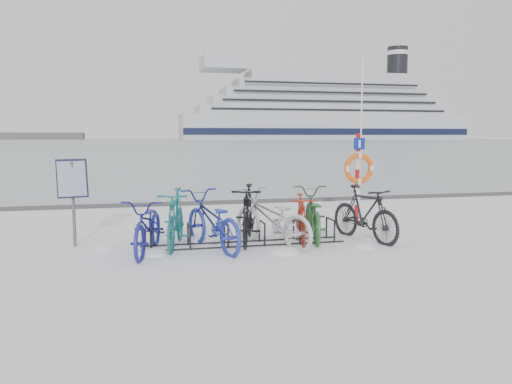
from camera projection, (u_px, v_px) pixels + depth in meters
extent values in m
plane|color=white|center=(244.00, 245.00, 9.81)|extent=(900.00, 900.00, 0.00)
cube|color=#A8B4BD|center=(146.00, 142.00, 159.83)|extent=(400.00, 298.00, 0.02)
cube|color=#3F3F42|center=(206.00, 203.00, 15.52)|extent=(400.00, 0.25, 0.10)
cylinder|color=black|center=(151.00, 240.00, 9.17)|extent=(0.04, 0.04, 0.44)
cylinder|color=black|center=(150.00, 236.00, 9.60)|extent=(0.04, 0.04, 0.44)
cylinder|color=black|center=(150.00, 226.00, 9.36)|extent=(0.04, 0.44, 0.04)
cylinder|color=black|center=(190.00, 238.00, 9.33)|extent=(0.04, 0.04, 0.44)
cylinder|color=black|center=(188.00, 234.00, 9.76)|extent=(0.04, 0.04, 0.44)
cylinder|color=black|center=(189.00, 225.00, 9.52)|extent=(0.04, 0.44, 0.04)
cylinder|color=black|center=(228.00, 237.00, 9.49)|extent=(0.04, 0.04, 0.44)
cylinder|color=black|center=(224.00, 232.00, 9.92)|extent=(0.04, 0.04, 0.44)
cylinder|color=black|center=(226.00, 223.00, 9.68)|extent=(0.04, 0.44, 0.04)
cylinder|color=black|center=(265.00, 235.00, 9.66)|extent=(0.04, 0.04, 0.44)
cylinder|color=black|center=(259.00, 231.00, 10.08)|extent=(0.04, 0.04, 0.44)
cylinder|color=black|center=(262.00, 222.00, 9.84)|extent=(0.04, 0.44, 0.04)
cylinder|color=black|center=(300.00, 233.00, 9.82)|extent=(0.04, 0.04, 0.44)
cylinder|color=black|center=(294.00, 229.00, 10.24)|extent=(0.04, 0.04, 0.44)
cylinder|color=black|center=(297.00, 221.00, 10.00)|extent=(0.04, 0.44, 0.04)
cylinder|color=black|center=(334.00, 232.00, 9.98)|extent=(0.04, 0.04, 0.44)
cylinder|color=black|center=(326.00, 228.00, 10.40)|extent=(0.04, 0.04, 0.44)
cylinder|color=black|center=(331.00, 219.00, 10.17)|extent=(0.04, 0.44, 0.04)
cylinder|color=black|center=(247.00, 246.00, 9.60)|extent=(4.00, 0.03, 0.03)
cylinder|color=black|center=(242.00, 241.00, 10.02)|extent=(4.00, 0.03, 0.03)
cylinder|color=#595B5E|center=(73.00, 204.00, 9.60)|extent=(0.06, 0.06, 1.64)
cube|color=black|center=(72.00, 179.00, 9.51)|extent=(0.60, 0.33, 0.74)
cube|color=#8C99AD|center=(72.00, 179.00, 9.47)|extent=(0.53, 0.26, 0.66)
cylinder|color=#AE0D0F|center=(356.00, 213.00, 12.34)|extent=(0.10, 0.10, 0.44)
cylinder|color=silver|center=(357.00, 196.00, 12.29)|extent=(0.10, 0.10, 0.44)
cylinder|color=#AE0D0F|center=(357.00, 178.00, 12.24)|extent=(0.10, 0.10, 0.44)
cylinder|color=silver|center=(358.00, 160.00, 12.19)|extent=(0.10, 0.10, 0.44)
cylinder|color=#AE0D0F|center=(358.00, 142.00, 12.15)|extent=(0.10, 0.10, 0.44)
torus|color=#DC5714|center=(359.00, 168.00, 12.13)|extent=(0.77, 0.13, 0.77)
cube|color=navy|center=(359.00, 144.00, 12.07)|extent=(0.28, 0.03, 0.28)
cylinder|color=silver|center=(361.00, 142.00, 12.21)|extent=(0.04, 0.04, 3.98)
cube|color=silver|center=(325.00, 128.00, 224.60)|extent=(128.86, 23.93, 11.04)
cube|color=black|center=(335.00, 132.00, 213.19)|extent=(128.86, 0.30, 2.76)
cube|color=black|center=(315.00, 132.00, 236.44)|extent=(128.86, 0.30, 2.76)
cube|color=silver|center=(325.00, 111.00, 223.77)|extent=(115.05, 22.09, 3.68)
cube|color=silver|center=(325.00, 95.00, 222.94)|extent=(92.96, 19.33, 3.68)
cube|color=silver|center=(325.00, 78.00, 222.10)|extent=(70.87, 16.57, 3.68)
cube|color=silver|center=(223.00, 64.00, 211.25)|extent=(18.41, 18.41, 5.52)
cylinder|color=black|center=(397.00, 61.00, 229.01)|extent=(9.20, 9.20, 12.89)
cube|color=black|center=(334.00, 101.00, 212.48)|extent=(101.25, 0.20, 11.04)
imported|color=navy|center=(149.00, 224.00, 9.12)|extent=(1.13, 2.13, 1.06)
imported|color=#166A6E|center=(176.00, 217.00, 9.60)|extent=(0.93, 1.99, 1.16)
imported|color=#20309B|center=(212.00, 219.00, 9.41)|extent=(1.39, 2.29, 1.14)
imported|color=black|center=(248.00, 213.00, 10.01)|extent=(1.10, 2.06, 1.19)
imported|color=#B0B2B8|center=(271.00, 217.00, 9.69)|extent=(1.67, 2.28, 1.14)
imported|color=#A42817|center=(301.00, 217.00, 10.10)|extent=(0.83, 1.71, 0.99)
imported|color=#295F30|center=(312.00, 212.00, 10.37)|extent=(1.18, 2.20, 1.10)
imported|color=black|center=(365.00, 212.00, 10.21)|extent=(1.09, 2.00, 1.16)
ellipsoid|color=white|center=(372.00, 238.00, 10.41)|extent=(0.38, 0.38, 0.13)
ellipsoid|color=white|center=(106.00, 248.00, 9.49)|extent=(0.37, 0.37, 0.13)
ellipsoid|color=white|center=(284.00, 253.00, 9.14)|extent=(0.59, 0.59, 0.21)
ellipsoid|color=white|center=(153.00, 254.00, 9.03)|extent=(0.55, 0.55, 0.19)
ellipsoid|color=white|center=(289.00, 238.00, 10.47)|extent=(0.49, 0.49, 0.17)
ellipsoid|color=white|center=(197.00, 240.00, 10.23)|extent=(0.50, 0.50, 0.18)
ellipsoid|color=white|center=(364.00, 247.00, 9.59)|extent=(0.44, 0.44, 0.16)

